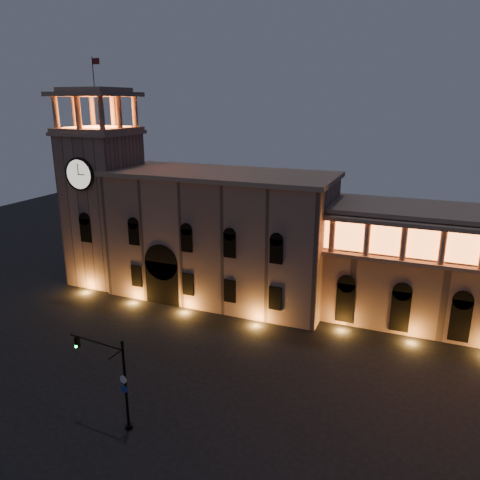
{
  "coord_description": "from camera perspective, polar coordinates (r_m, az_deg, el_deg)",
  "views": [
    {
      "loc": [
        23.92,
        -34.38,
        26.61
      ],
      "look_at": [
        3.35,
        16.0,
        10.39
      ],
      "focal_mm": 35.0,
      "sensor_mm": 36.0,
      "label": 1
    }
  ],
  "objects": [
    {
      "name": "ground",
      "position": [
        49.62,
        -11.07,
        -16.18
      ],
      "size": [
        160.0,
        160.0,
        0.0
      ],
      "primitive_type": "plane",
      "color": "black",
      "rests_on": "ground"
    },
    {
      "name": "government_building",
      "position": [
        64.53,
        -2.47,
        0.53
      ],
      "size": [
        30.8,
        12.8,
        17.6
      ],
      "color": "#8A685A",
      "rests_on": "ground"
    },
    {
      "name": "traffic_light",
      "position": [
        41.8,
        -14.9,
        -16.2
      ],
      "size": [
        6.02,
        0.93,
        8.28
      ],
      "rotation": [
        0.0,
        0.0,
        -0.09
      ],
      "color": "black",
      "rests_on": "ground"
    },
    {
      "name": "clock_tower",
      "position": [
        72.36,
        -16.26,
        4.68
      ],
      "size": [
        9.8,
        9.8,
        32.4
      ],
      "color": "#8A685A",
      "rests_on": "ground"
    }
  ]
}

